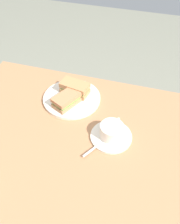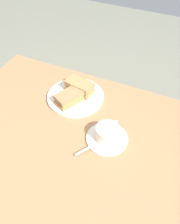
% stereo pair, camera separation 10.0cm
% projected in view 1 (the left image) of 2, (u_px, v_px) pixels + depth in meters
% --- Properties ---
extents(ground_plane, '(6.00, 6.00, 0.00)m').
position_uv_depth(ground_plane, '(71.00, 213.00, 1.46)').
color(ground_plane, gray).
extents(dining_table, '(1.01, 0.84, 0.72)m').
position_uv_depth(dining_table, '(64.00, 160.00, 1.03)').
color(dining_table, '#A36F4A').
rests_on(dining_table, ground_plane).
extents(sandwich_plate, '(0.26, 0.26, 0.01)m').
position_uv_depth(sandwich_plate, '(72.00, 98.00, 1.10)').
color(sandwich_plate, beige).
rests_on(sandwich_plate, dining_table).
extents(sandwich_front, '(0.14, 0.09, 0.05)m').
position_uv_depth(sandwich_front, '(75.00, 88.00, 1.09)').
color(sandwich_front, '#B28150').
rests_on(sandwich_front, sandwich_plate).
extents(sandwich_back, '(0.12, 0.14, 0.05)m').
position_uv_depth(sandwich_back, '(66.00, 100.00, 1.04)').
color(sandwich_back, '#B17B53').
rests_on(sandwich_back, sandwich_plate).
extents(coffee_saucer, '(0.16, 0.16, 0.01)m').
position_uv_depth(coffee_saucer, '(111.00, 136.00, 0.95)').
color(coffee_saucer, beige).
rests_on(coffee_saucer, dining_table).
extents(coffee_cup, '(0.09, 0.12, 0.06)m').
position_uv_depth(coffee_cup, '(112.00, 130.00, 0.92)').
color(coffee_cup, beige).
rests_on(coffee_cup, coffee_saucer).
extents(spoon, '(0.06, 0.09, 0.01)m').
position_uv_depth(spoon, '(96.00, 146.00, 0.90)').
color(spoon, silver).
rests_on(spoon, coffee_saucer).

